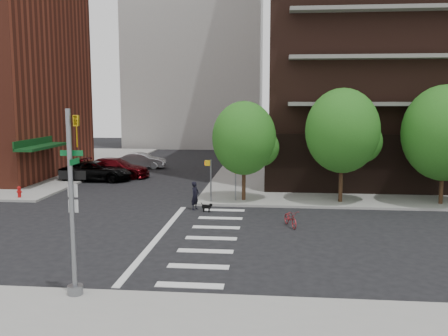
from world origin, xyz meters
The scene contains 15 objects.
ground centered at (0.00, 0.00, 0.00)m, with size 120.00×120.00×0.00m, color black.
sidewalk_ne centered at (20.50, 23.50, 0.07)m, with size 39.00×33.00×0.15m, color gray.
crosswalk centered at (2.21, 0.00, 0.01)m, with size 3.85×13.00×0.01m.
tree_a centered at (4.00, 8.50, 4.04)m, with size 4.00×4.00×5.90m.
tree_b centered at (10.00, 8.50, 4.54)m, with size 4.50×4.50×6.65m.
tree_c centered at (16.00, 8.50, 4.45)m, with size 5.00×5.00×6.80m.
traffic_signal centered at (-0.47, -7.49, 2.70)m, with size 0.90×0.75×6.00m.
pedestrian_signal centered at (2.32, 7.92, 1.85)m, with size 2.18×0.67×2.60m.
fire_hydrant centered at (-10.50, 7.80, 0.55)m, with size 0.24×0.24×0.73m.
parked_car_black centered at (-8.15, 15.65, 0.79)m, with size 5.69×2.62×1.58m, color black.
parked_car_maroon centered at (-7.16, 17.38, 0.82)m, with size 5.63×2.29×1.63m, color #430509.
parked_car_silver centered at (-6.53, 23.20, 0.74)m, with size 4.48×1.56×1.48m, color #B5B9BD.
scooter centered at (6.75, 2.57, 0.43)m, with size 0.57×1.65×0.86m, color maroon.
dog_walker centered at (1.29, 6.00, 0.83)m, with size 0.40×0.61×1.67m, color black.
dog centered at (2.07, 5.44, 0.32)m, with size 0.61×0.26×0.50m.
Camera 1 is at (5.85, -22.43, 6.42)m, focal length 40.00 mm.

